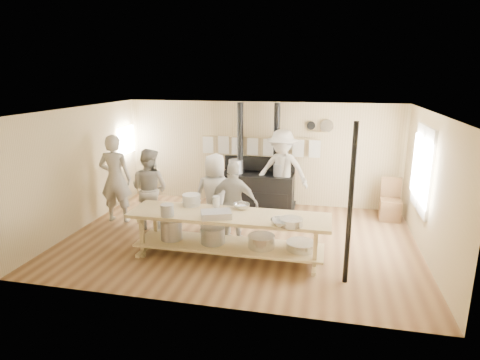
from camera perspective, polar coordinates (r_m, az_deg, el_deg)
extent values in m
plane|color=brown|center=(8.29, -0.09, -8.33)|extent=(7.00, 7.00, 0.00)
plane|color=tan|center=(10.27, 2.91, 3.81)|extent=(7.00, 0.00, 7.00)
plane|color=tan|center=(5.57, -5.66, -5.90)|extent=(7.00, 0.00, 7.00)
plane|color=tan|center=(9.26, -21.77, 1.53)|extent=(0.00, 5.00, 5.00)
plane|color=tan|center=(7.92, 25.48, -0.99)|extent=(0.00, 5.00, 5.00)
plane|color=#BDAD8C|center=(7.65, -0.10, 9.87)|extent=(7.00, 7.00, 0.00)
cube|color=beige|center=(8.44, 24.56, 1.42)|extent=(0.06, 1.35, 1.65)
plane|color=white|center=(8.43, 24.30, 1.43)|extent=(0.00, 1.50, 1.50)
cube|color=beige|center=(8.43, 24.23, 1.44)|extent=(0.02, 0.03, 1.50)
plane|color=white|center=(10.86, -15.88, 5.48)|extent=(0.00, 0.90, 0.90)
cube|color=black|center=(10.09, 2.47, -1.50)|extent=(1.80, 0.70, 0.85)
cube|color=black|center=(10.20, 2.45, -3.52)|extent=(1.90, 0.75, 0.10)
cube|color=black|center=(10.22, 2.80, 2.33)|extent=(1.80, 0.12, 0.35)
cylinder|color=black|center=(9.94, 0.04, 5.95)|extent=(0.15, 0.15, 1.75)
cylinder|color=black|center=(9.79, 5.22, 5.75)|extent=(0.15, 0.15, 1.75)
cylinder|color=#B2B2B7|center=(10.05, -0.58, 1.95)|extent=(0.36, 0.36, 0.34)
cylinder|color=gray|center=(9.82, 5.62, 1.45)|extent=(0.30, 0.30, 0.30)
cylinder|color=tan|center=(10.10, 2.85, 6.04)|extent=(3.00, 0.04, 0.04)
cube|color=silver|center=(10.44, -4.52, 5.08)|extent=(0.28, 0.01, 0.46)
cube|color=silver|center=(10.33, -2.47, 5.02)|extent=(0.28, 0.01, 0.46)
cube|color=silver|center=(10.24, -0.37, 4.94)|extent=(0.28, 0.01, 0.46)
cube|color=silver|center=(10.17, 1.76, 4.86)|extent=(0.28, 0.01, 0.46)
cube|color=silver|center=(10.10, 3.92, 4.77)|extent=(0.28, 0.01, 0.46)
cube|color=silver|center=(10.06, 6.10, 4.67)|extent=(0.28, 0.01, 0.46)
cube|color=silver|center=(10.02, 8.29, 4.56)|extent=(0.28, 0.01, 0.46)
cube|color=silver|center=(10.00, 10.50, 4.45)|extent=(0.28, 0.01, 0.46)
cube|color=tan|center=(9.96, 10.90, 6.72)|extent=(0.50, 0.14, 0.03)
cylinder|color=black|center=(9.97, 10.08, 7.63)|extent=(0.20, 0.04, 0.20)
cylinder|color=silver|center=(9.96, 12.23, 7.52)|extent=(0.32, 0.03, 0.32)
cube|color=tan|center=(7.18, -1.64, -5.08)|extent=(3.60, 0.90, 0.06)
cube|color=tan|center=(7.39, -1.61, -9.23)|extent=(3.40, 0.80, 0.04)
cube|color=tan|center=(7.41, -1.61, -9.59)|extent=(3.30, 0.06, 0.06)
cube|color=tan|center=(7.56, -13.76, -7.65)|extent=(0.07, 0.07, 0.85)
cube|color=tan|center=(8.07, -11.91, -6.09)|extent=(0.07, 0.07, 0.85)
cube|color=tan|center=(6.86, 10.62, -9.88)|extent=(0.07, 0.07, 0.85)
cube|color=tan|center=(7.41, 10.79, -7.96)|extent=(0.07, 0.07, 0.85)
cylinder|color=#B2B2B7|center=(7.63, -9.73, -6.95)|extent=(0.40, 0.40, 0.38)
cylinder|color=gray|center=(7.39, -3.90, -7.81)|extent=(0.44, 0.44, 0.30)
cylinder|color=silver|center=(7.23, 3.06, -8.70)|extent=(0.48, 0.48, 0.22)
cylinder|color=silver|center=(7.18, 8.65, -9.38)|extent=(0.52, 0.52, 0.14)
cylinder|color=black|center=(6.42, 15.41, -3.54)|extent=(0.08, 0.08, 2.60)
imported|color=#BDB6A8|center=(9.39, -17.30, 0.19)|extent=(0.77, 0.55, 1.99)
imported|color=#BDB6A8|center=(8.79, -12.72, -1.25)|extent=(0.96, 0.80, 1.76)
imported|color=#BDB6A8|center=(8.14, -3.54, -2.28)|extent=(0.90, 0.64, 1.74)
imported|color=#BDB6A8|center=(7.82, -0.86, -3.32)|extent=(0.99, 0.45, 1.65)
imported|color=#BDB6A8|center=(9.72, 5.97, 1.29)|extent=(1.39, 0.93, 2.00)
cube|color=brown|center=(9.86, 20.55, -3.98)|extent=(0.47, 0.47, 0.48)
cube|color=brown|center=(9.92, 20.69, -1.11)|extent=(0.45, 0.06, 0.54)
imported|color=white|center=(7.67, -6.93, -3.28)|extent=(0.38, 0.38, 0.08)
imported|color=silver|center=(7.42, 0.25, -3.76)|extent=(0.40, 0.40, 0.10)
imported|color=white|center=(6.68, 6.27, -6.00)|extent=(0.45, 0.45, 0.10)
imported|color=silver|center=(6.68, 5.68, -5.96)|extent=(0.42, 0.42, 0.10)
cube|color=#B2B2B7|center=(6.98, -3.41, -4.90)|extent=(0.61, 0.51, 0.11)
cylinder|color=silver|center=(6.66, 7.26, -5.95)|extent=(0.50, 0.50, 0.12)
cylinder|color=gray|center=(7.14, -10.31, -4.25)|extent=(0.31, 0.31, 0.21)
cylinder|color=white|center=(7.65, -6.92, -2.82)|extent=(0.36, 0.36, 0.21)
cylinder|color=white|center=(7.51, -3.39, -3.09)|extent=(0.15, 0.15, 0.21)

